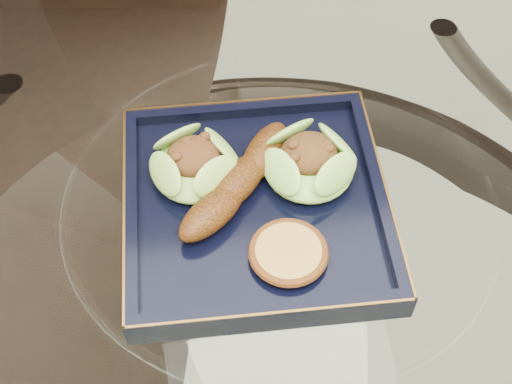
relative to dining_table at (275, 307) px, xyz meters
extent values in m
cylinder|color=white|center=(0.00, 0.00, 0.16)|extent=(1.10, 1.10, 0.01)
torus|color=black|center=(0.00, 0.00, 0.16)|extent=(1.13, 1.13, 0.02)
cylinder|color=black|center=(0.28, 0.28, -0.22)|extent=(0.04, 0.04, 0.75)
cylinder|color=black|center=(-0.28, 0.28, -0.22)|extent=(0.04, 0.04, 0.75)
cube|color=black|center=(-0.25, 0.28, -0.07)|extent=(0.56, 0.56, 0.04)
cylinder|color=black|center=(-0.40, 0.52, -0.35)|extent=(0.04, 0.04, 0.50)
cylinder|color=black|center=(-0.01, 0.43, -0.35)|extent=(0.04, 0.04, 0.50)
cube|color=black|center=(-0.02, 0.03, 0.17)|extent=(0.29, 0.29, 0.02)
ellipsoid|color=#60962B|center=(-0.08, 0.08, 0.20)|extent=(0.09, 0.09, 0.03)
ellipsoid|color=#4E8F29|center=(0.04, 0.06, 0.20)|extent=(0.10, 0.10, 0.03)
ellipsoid|color=#552A09|center=(-0.03, 0.05, 0.20)|extent=(0.15, 0.15, 0.03)
cylinder|color=gold|center=(0.00, -0.04, 0.19)|extent=(0.07, 0.07, 0.01)
camera|label=1|loc=(-0.10, -0.40, 0.78)|focal=50.00mm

